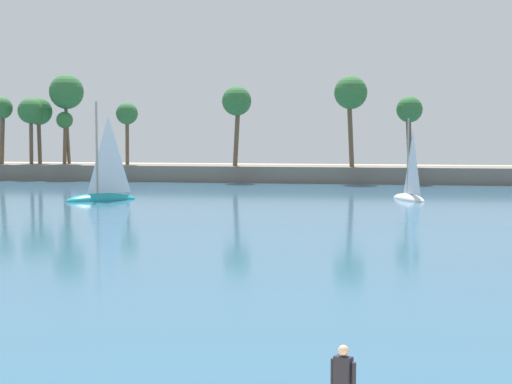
# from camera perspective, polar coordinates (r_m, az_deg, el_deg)

# --- Properties ---
(sea) EXTENTS (220.00, 113.78, 0.06)m
(sea) POSITION_cam_1_polar(r_m,az_deg,el_deg) (73.09, 5.93, -0.18)
(sea) COLOR #33607F
(sea) RESTS_ON ground
(palm_headland) EXTENTS (108.72, 6.23, 12.10)m
(palm_headland) POSITION_cam_1_polar(r_m,az_deg,el_deg) (89.72, 6.04, 2.42)
(palm_headland) COLOR slate
(palm_headland) RESTS_ON ground
(person_at_waterline) EXTENTS (0.50, 0.33, 1.67)m
(person_at_waterline) POSITION_cam_1_polar(r_m,az_deg,el_deg) (16.45, 6.06, -13.10)
(person_at_waterline) COLOR #23232D
(person_at_waterline) RESTS_ON ground
(sailboat_mid_bay) EXTENTS (5.66, 5.15, 8.56)m
(sailboat_mid_bay) POSITION_cam_1_polar(r_m,az_deg,el_deg) (67.57, -10.60, 0.08)
(sailboat_mid_bay) COLOR teal
(sailboat_mid_bay) RESTS_ON sea
(sailboat_toward_headland) EXTENTS (3.38, 5.09, 7.13)m
(sailboat_toward_headland) POSITION_cam_1_polar(r_m,az_deg,el_deg) (68.17, 10.59, 0.01)
(sailboat_toward_headland) COLOR white
(sailboat_toward_headland) RESTS_ON sea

